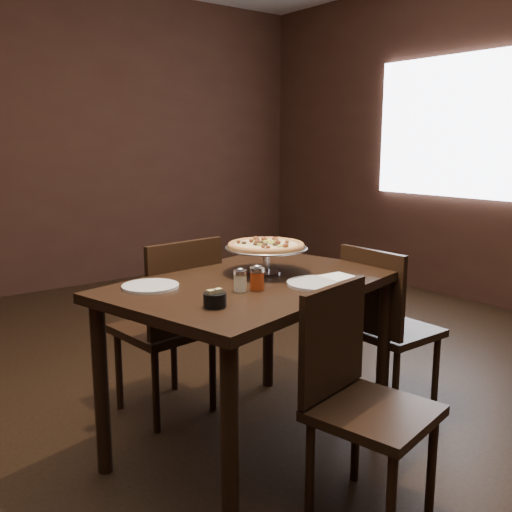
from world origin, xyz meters
TOP-DOWN VIEW (x-y plane):
  - room at (0.06, 0.03)m, footprint 6.04×7.04m
  - dining_table at (-0.00, 0.08)m, footprint 1.41×1.10m
  - pizza_stand at (0.12, 0.15)m, footprint 0.38×0.38m
  - parmesan_shaker at (-0.16, -0.04)m, footprint 0.06×0.06m
  - pepper_flake_shaker at (-0.09, -0.06)m, footprint 0.06×0.06m
  - packet_caddy at (-0.36, -0.16)m, footprint 0.08×0.08m
  - napkin_stack at (0.30, -0.13)m, footprint 0.13×0.13m
  - plate_left at (-0.42, 0.23)m, footprint 0.23×0.23m
  - plate_near at (0.16, -0.16)m, footprint 0.26×0.26m
  - serving_spatula at (0.06, 0.08)m, footprint 0.17×0.17m
  - chair_far at (-0.14, 0.57)m, footprint 0.46×0.46m
  - chair_near at (0.02, -0.52)m, footprint 0.47×0.47m
  - chair_side at (0.75, -0.03)m, footprint 0.40×0.40m

SIDE VIEW (x-z plane):
  - chair_near at x=0.02m, z-range 0.04..0.89m
  - chair_side at x=0.75m, z-range 0.04..0.90m
  - chair_far at x=-0.14m, z-range 0.04..0.95m
  - dining_table at x=0.00m, z-range 0.29..1.07m
  - plate_left at x=-0.42m, z-range 0.78..0.79m
  - plate_near at x=0.16m, z-range 0.78..0.79m
  - napkin_stack at x=0.30m, z-range 0.78..0.79m
  - packet_caddy at x=-0.36m, z-range 0.77..0.84m
  - parmesan_shaker at x=-0.16m, z-range 0.78..0.87m
  - pepper_flake_shaker at x=-0.09m, z-range 0.78..0.88m
  - serving_spatula at x=0.06m, z-range 0.89..0.91m
  - pizza_stand at x=0.12m, z-range 0.83..0.98m
  - room at x=0.06m, z-range -0.02..2.82m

